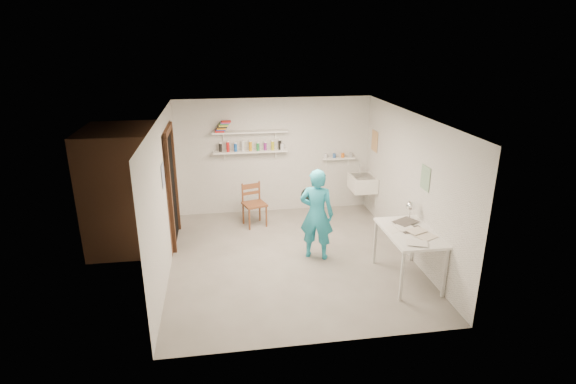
{
  "coord_description": "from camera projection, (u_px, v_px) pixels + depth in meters",
  "views": [
    {
      "loc": [
        -1.1,
        -6.72,
        3.58
      ],
      "look_at": [
        0.0,
        0.4,
        1.05
      ],
      "focal_mm": 28.0,
      "sensor_mm": 36.0,
      "label": 1
    }
  ],
  "objects": [
    {
      "name": "poster_right_b",
      "position": [
        425.0,
        178.0,
        6.88
      ],
      "size": [
        0.01,
        0.3,
        0.38
      ],
      "primitive_type": "cube",
      "color": "#3F724C",
      "rests_on": "wall_right"
    },
    {
      "name": "floor",
      "position": [
        292.0,
        259.0,
        7.61
      ],
      "size": [
        4.0,
        4.5,
        0.02
      ],
      "primitive_type": "cube",
      "color": "slate",
      "rests_on": "ground"
    },
    {
      "name": "belfast_sink",
      "position": [
        362.0,
        183.0,
        9.21
      ],
      "size": [
        0.48,
        0.6,
        0.3
      ],
      "primitive_type": "cube",
      "color": "white",
      "rests_on": "wall_right"
    },
    {
      "name": "door_jamb_far",
      "position": [
        175.0,
        180.0,
        8.44
      ],
      "size": [
        0.06,
        0.1,
        2.0
      ],
      "primitive_type": "cube",
      "color": "brown",
      "rests_on": "ground"
    },
    {
      "name": "doorway_recess",
      "position": [
        172.0,
        188.0,
        7.97
      ],
      "size": [
        0.02,
        0.9,
        2.0
      ],
      "primitive_type": "cube",
      "color": "black",
      "rests_on": "wall_left"
    },
    {
      "name": "wall_left",
      "position": [
        163.0,
        198.0,
        6.92
      ],
      "size": [
        0.02,
        4.5,
        2.4
      ],
      "primitive_type": "cube",
      "color": "silver",
      "rests_on": "ground"
    },
    {
      "name": "papers",
      "position": [
        410.0,
        230.0,
        6.7
      ],
      "size": [
        0.3,
        0.22,
        0.03
      ],
      "color": "silver",
      "rests_on": "work_table"
    },
    {
      "name": "spray_cans",
      "position": [
        250.0,
        146.0,
        9.04
      ],
      "size": [
        1.31,
        0.06,
        0.17
      ],
      "color": "black",
      "rests_on": "shelf_lower"
    },
    {
      "name": "door_lintel",
      "position": [
        168.0,
        130.0,
        7.62
      ],
      "size": [
        0.06,
        1.05,
        0.1
      ],
      "primitive_type": "cube",
      "color": "brown",
      "rests_on": "wall_left"
    },
    {
      "name": "man",
      "position": [
        317.0,
        214.0,
        7.4
      ],
      "size": [
        0.67,
        0.56,
        1.56
      ],
      "primitive_type": "imported",
      "rotation": [
        0.0,
        0.0,
        2.74
      ],
      "color": "teal",
      "rests_on": "ground"
    },
    {
      "name": "desk_lamp",
      "position": [
        411.0,
        206.0,
        7.11
      ],
      "size": [
        0.15,
        0.15,
        0.15
      ],
      "primitive_type": "sphere",
      "color": "white",
      "rests_on": "work_table"
    },
    {
      "name": "work_table",
      "position": [
        408.0,
        255.0,
        6.84
      ],
      "size": [
        0.72,
        1.2,
        0.8
      ],
      "primitive_type": "cube",
      "color": "white",
      "rests_on": "ground"
    },
    {
      "name": "shelf_upper",
      "position": [
        250.0,
        132.0,
        8.94
      ],
      "size": [
        1.5,
        0.22,
        0.03
      ],
      "primitive_type": "cube",
      "color": "white",
      "rests_on": "wall_back"
    },
    {
      "name": "wall_clock",
      "position": [
        309.0,
        196.0,
        7.5
      ],
      "size": [
        0.27,
        0.14,
        0.28
      ],
      "primitive_type": "cylinder",
      "rotation": [
        1.57,
        0.0,
        -0.4
      ],
      "color": "beige",
      "rests_on": "man"
    },
    {
      "name": "poster_right_a",
      "position": [
        375.0,
        141.0,
        9.06
      ],
      "size": [
        0.01,
        0.34,
        0.42
      ],
      "primitive_type": "cube",
      "color": "#995933",
      "rests_on": "wall_right"
    },
    {
      "name": "ledge_shelf",
      "position": [
        338.0,
        158.0,
        9.46
      ],
      "size": [
        0.7,
        0.14,
        0.03
      ],
      "primitive_type": "cube",
      "color": "white",
      "rests_on": "wall_back"
    },
    {
      "name": "wall_right",
      "position": [
        410.0,
        185.0,
        7.5
      ],
      "size": [
        0.02,
        4.5,
        2.4
      ],
      "primitive_type": "cube",
      "color": "silver",
      "rests_on": "ground"
    },
    {
      "name": "door_jamb_near",
      "position": [
        170.0,
        198.0,
        7.51
      ],
      "size": [
        0.06,
        0.1,
        2.0
      ],
      "primitive_type": "cube",
      "color": "brown",
      "rests_on": "ground"
    },
    {
      "name": "corridor_box",
      "position": [
        130.0,
        188.0,
        7.85
      ],
      "size": [
        1.4,
        1.5,
        2.1
      ],
      "primitive_type": "cube",
      "color": "brown",
      "rests_on": "ground"
    },
    {
      "name": "wall_back",
      "position": [
        274.0,
        156.0,
        9.32
      ],
      "size": [
        4.0,
        0.02,
        2.4
      ],
      "primitive_type": "cube",
      "color": "silver",
      "rests_on": "ground"
    },
    {
      "name": "book_stack",
      "position": [
        223.0,
        126.0,
        8.82
      ],
      "size": [
        0.32,
        0.14,
        0.22
      ],
      "color": "red",
      "rests_on": "shelf_upper"
    },
    {
      "name": "poster_left",
      "position": [
        163.0,
        175.0,
        6.85
      ],
      "size": [
        0.01,
        0.28,
        0.36
      ],
      "primitive_type": "cube",
      "color": "#334C7F",
      "rests_on": "wall_left"
    },
    {
      "name": "wooden_chair",
      "position": [
        254.0,
        204.0,
        8.78
      ],
      "size": [
        0.51,
        0.5,
        0.89
      ],
      "primitive_type": "cube",
      "rotation": [
        0.0,
        0.0,
        0.3
      ],
      "color": "brown",
      "rests_on": "ground"
    },
    {
      "name": "shelf_lower",
      "position": [
        251.0,
        151.0,
        9.07
      ],
      "size": [
        1.5,
        0.22,
        0.03
      ],
      "primitive_type": "cube",
      "color": "white",
      "rests_on": "wall_back"
    },
    {
      "name": "ledge_pots",
      "position": [
        339.0,
        155.0,
        9.44
      ],
      "size": [
        0.48,
        0.07,
        0.09
      ],
      "color": "silver",
      "rests_on": "ledge_shelf"
    },
    {
      "name": "ceiling",
      "position": [
        292.0,
        116.0,
        6.81
      ],
      "size": [
        4.0,
        4.5,
        0.02
      ],
      "primitive_type": "cube",
      "color": "silver",
      "rests_on": "wall_back"
    },
    {
      "name": "wall_front",
      "position": [
        324.0,
        256.0,
        5.1
      ],
      "size": [
        4.0,
        0.02,
        2.4
      ],
      "primitive_type": "cube",
      "color": "silver",
      "rests_on": "ground"
    }
  ]
}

